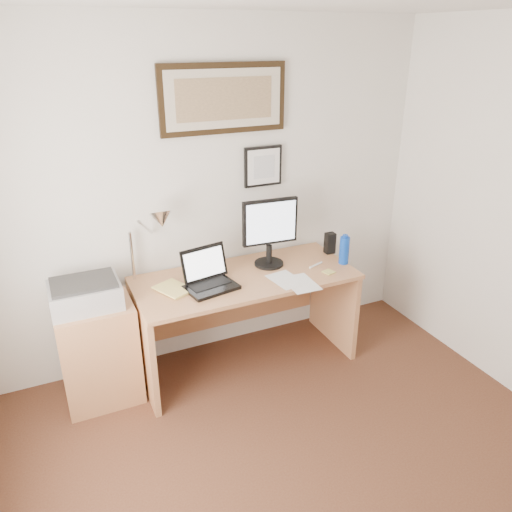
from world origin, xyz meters
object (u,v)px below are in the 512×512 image
side_cabinet (99,353)px  printer (85,294)px  lcd_monitor (270,229)px  desk (241,299)px  book (163,294)px  laptop (209,279)px  water_bottle (344,250)px

side_cabinet → printer: 0.45m
lcd_monitor → desk: bearing=-177.0°
lcd_monitor → book: bearing=-171.2°
desk → laptop: size_ratio=4.23×
book → laptop: size_ratio=0.67×
book → printer: (-0.48, 0.10, 0.06)m
side_cabinet → book: (0.45, -0.09, 0.39)m
side_cabinet → laptop: bearing=-6.4°
side_cabinet → printer: (-0.03, 0.02, 0.45)m
side_cabinet → book: book is taller
water_bottle → book: size_ratio=0.84×
laptop → printer: 0.82m
book → laptop: 0.33m
water_bottle → laptop: 1.07m
laptop → desk: bearing=22.7°
laptop → lcd_monitor: size_ratio=0.73×
side_cabinet → water_bottle: water_bottle is taller
book → water_bottle: bearing=-2.8°
side_cabinet → book: bearing=-10.6°
water_bottle → laptop: (-1.07, 0.07, -0.05)m
laptop → lcd_monitor: 0.60m
water_bottle → laptop: laptop is taller
desk → lcd_monitor: 0.58m
laptop → side_cabinet: bearing=173.6°
side_cabinet → desk: size_ratio=0.46×
laptop → printer: (-0.81, 0.10, 0.01)m
book → lcd_monitor: lcd_monitor is taller
lcd_monitor → side_cabinet: bearing=-177.9°
desk → lcd_monitor: size_ratio=3.08×
printer → side_cabinet: bearing=-26.8°
lcd_monitor → printer: (-1.34, -0.03, -0.22)m
printer → water_bottle: bearing=-5.1°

